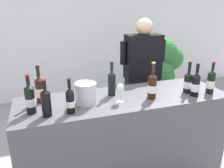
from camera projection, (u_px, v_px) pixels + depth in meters
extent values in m
cube|color=white|center=(77.00, 27.00, 4.38)|extent=(8.00, 0.10, 2.80)
cube|color=#4C4C51|center=(124.00, 139.00, 2.37)|extent=(2.07, 0.65, 0.96)
cylinder|color=black|center=(70.00, 103.00, 1.86)|extent=(0.07, 0.07, 0.18)
cone|color=black|center=(70.00, 90.00, 1.82)|extent=(0.07, 0.07, 0.04)
cylinder|color=black|center=(69.00, 83.00, 1.80)|extent=(0.03, 0.03, 0.07)
cylinder|color=#333338|center=(69.00, 78.00, 1.79)|extent=(0.03, 0.03, 0.01)
cylinder|color=silver|center=(70.00, 104.00, 1.86)|extent=(0.07, 0.07, 0.05)
cylinder|color=black|center=(40.00, 91.00, 2.06)|extent=(0.08, 0.08, 0.21)
cone|color=black|center=(39.00, 78.00, 2.02)|extent=(0.08, 0.08, 0.03)
cylinder|color=black|center=(38.00, 72.00, 2.00)|extent=(0.03, 0.03, 0.09)
cylinder|color=black|center=(37.00, 66.00, 1.98)|extent=(0.04, 0.04, 0.01)
cylinder|color=silver|center=(40.00, 92.00, 2.06)|extent=(0.08, 0.08, 0.08)
cylinder|color=black|center=(152.00, 88.00, 2.14)|extent=(0.08, 0.08, 0.22)
cone|color=black|center=(153.00, 75.00, 2.10)|extent=(0.08, 0.08, 0.03)
cylinder|color=black|center=(153.00, 68.00, 2.08)|extent=(0.03, 0.03, 0.09)
cylinder|color=#B79333|center=(154.00, 63.00, 2.06)|extent=(0.03, 0.03, 0.01)
cylinder|color=white|center=(152.00, 89.00, 2.14)|extent=(0.08, 0.08, 0.07)
cylinder|color=black|center=(211.00, 83.00, 2.28)|extent=(0.08, 0.08, 0.21)
cone|color=black|center=(212.00, 72.00, 2.24)|extent=(0.08, 0.08, 0.03)
cylinder|color=black|center=(213.00, 66.00, 2.22)|extent=(0.03, 0.03, 0.08)
cylinder|color=maroon|center=(214.00, 62.00, 2.20)|extent=(0.03, 0.03, 0.01)
cylinder|color=silver|center=(210.00, 84.00, 2.28)|extent=(0.08, 0.08, 0.08)
cylinder|color=black|center=(195.00, 86.00, 2.21)|extent=(0.08, 0.08, 0.20)
cone|color=black|center=(197.00, 75.00, 2.17)|extent=(0.08, 0.08, 0.04)
cylinder|color=black|center=(198.00, 69.00, 2.15)|extent=(0.03, 0.03, 0.08)
cylinder|color=black|center=(198.00, 64.00, 2.13)|extent=(0.03, 0.03, 0.01)
cylinder|color=silver|center=(195.00, 87.00, 2.21)|extent=(0.08, 0.08, 0.08)
cylinder|color=black|center=(112.00, 85.00, 2.22)|extent=(0.08, 0.08, 0.21)
cone|color=black|center=(112.00, 73.00, 2.18)|extent=(0.08, 0.08, 0.04)
cylinder|color=black|center=(112.00, 67.00, 2.16)|extent=(0.03, 0.03, 0.08)
cylinder|color=black|center=(112.00, 63.00, 2.14)|extent=(0.03, 0.03, 0.01)
cylinder|color=black|center=(30.00, 101.00, 1.85)|extent=(0.08, 0.08, 0.22)
cone|color=black|center=(28.00, 87.00, 1.81)|extent=(0.08, 0.08, 0.03)
cylinder|color=black|center=(28.00, 80.00, 1.79)|extent=(0.03, 0.03, 0.08)
cylinder|color=maroon|center=(27.00, 75.00, 1.78)|extent=(0.03, 0.03, 0.01)
cylinder|color=silver|center=(30.00, 102.00, 1.85)|extent=(0.08, 0.08, 0.07)
cylinder|color=black|center=(46.00, 104.00, 1.80)|extent=(0.08, 0.08, 0.20)
cone|color=black|center=(45.00, 91.00, 1.76)|extent=(0.08, 0.08, 0.03)
cylinder|color=black|center=(44.00, 85.00, 1.75)|extent=(0.03, 0.03, 0.07)
cylinder|color=maroon|center=(44.00, 80.00, 1.73)|extent=(0.03, 0.03, 0.01)
cylinder|color=black|center=(188.00, 84.00, 2.29)|extent=(0.08, 0.08, 0.19)
cone|color=black|center=(189.00, 74.00, 2.25)|extent=(0.08, 0.08, 0.03)
cylinder|color=black|center=(190.00, 68.00, 2.23)|extent=(0.03, 0.03, 0.10)
cylinder|color=black|center=(190.00, 62.00, 2.21)|extent=(0.04, 0.04, 0.01)
cylinder|color=silver|center=(188.00, 85.00, 2.29)|extent=(0.08, 0.08, 0.07)
cylinder|color=silver|center=(120.00, 102.00, 2.09)|extent=(0.07, 0.07, 0.00)
cylinder|color=silver|center=(120.00, 97.00, 2.08)|extent=(0.01, 0.01, 0.09)
ellipsoid|color=silver|center=(120.00, 88.00, 2.05)|extent=(0.07, 0.07, 0.09)
ellipsoid|color=maroon|center=(120.00, 90.00, 2.05)|extent=(0.05, 0.05, 0.03)
cylinder|color=silver|center=(86.00, 94.00, 2.03)|extent=(0.19, 0.19, 0.19)
torus|color=silver|center=(85.00, 83.00, 2.00)|extent=(0.20, 0.20, 0.01)
cube|color=black|center=(140.00, 110.00, 3.09)|extent=(0.41, 0.26, 0.91)
cube|color=black|center=(143.00, 57.00, 2.85)|extent=(0.45, 0.26, 0.56)
sphere|color=#D8AD8C|center=(144.00, 27.00, 2.72)|extent=(0.21, 0.21, 0.21)
cylinder|color=black|center=(162.00, 51.00, 2.89)|extent=(0.08, 0.08, 0.28)
cylinder|color=black|center=(123.00, 53.00, 2.76)|extent=(0.08, 0.08, 0.28)
cylinder|color=brown|center=(159.00, 102.00, 4.03)|extent=(0.40, 0.40, 0.32)
sphere|color=#2D6B33|center=(163.00, 52.00, 3.67)|extent=(0.47, 0.47, 0.47)
sphere|color=#2D6B33|center=(168.00, 56.00, 3.70)|extent=(0.31, 0.31, 0.31)
sphere|color=#2D6B33|center=(162.00, 76.00, 3.81)|extent=(0.42, 0.42, 0.42)
sphere|color=#2D6B33|center=(166.00, 56.00, 3.85)|extent=(0.44, 0.44, 0.44)
sphere|color=#2D6B33|center=(171.00, 58.00, 3.72)|extent=(0.41, 0.41, 0.41)
sphere|color=#2D6B33|center=(161.00, 58.00, 3.87)|extent=(0.38, 0.38, 0.38)
sphere|color=#2D6B33|center=(160.00, 72.00, 3.70)|extent=(0.47, 0.47, 0.47)
cylinder|color=#4C3823|center=(160.00, 78.00, 3.87)|extent=(0.05, 0.05, 0.60)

